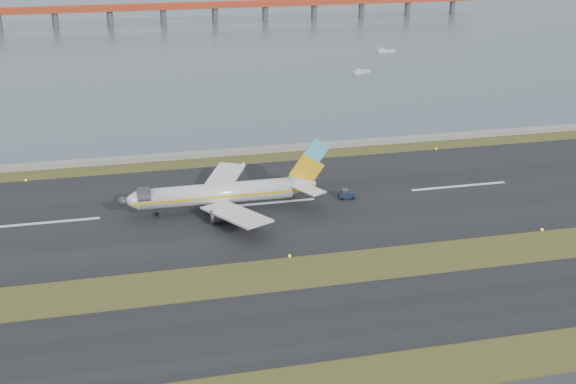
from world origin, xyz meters
name	(u,v)px	position (x,y,z in m)	size (l,w,h in m)	color
ground	(301,279)	(0.00, 0.00, 0.00)	(1000.00, 1000.00, 0.00)	#384317
taxiway_strip	(322,321)	(0.00, -12.00, 0.05)	(1000.00, 18.00, 0.10)	black
runway_strip	(263,204)	(0.00, 30.00, 0.05)	(1000.00, 45.00, 0.10)	black
seawall	(238,152)	(0.00, 60.00, 0.50)	(1000.00, 2.50, 1.00)	gray
red_pier	(215,7)	(20.00, 250.00, 7.28)	(260.00, 5.00, 10.20)	#B23B1E
airliner	(225,193)	(-7.37, 28.61, 3.46)	(38.52, 32.89, 12.80)	white
pushback_tug	(346,194)	(16.14, 28.97, 0.93)	(3.15, 2.04, 1.92)	#142038
workboat_near	(361,72)	(52.80, 131.74, 0.53)	(7.15, 4.75, 1.67)	silver
workboat_far	(385,51)	(73.31, 164.09, 0.53)	(7.01, 2.38, 1.69)	silver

